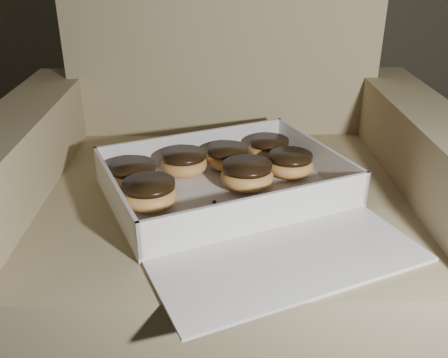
% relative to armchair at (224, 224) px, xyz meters
% --- Properties ---
extents(armchair, '(0.83, 0.70, 0.87)m').
position_rel_armchair_xyz_m(armchair, '(0.00, 0.00, 0.00)').
color(armchair, tan).
rests_on(armchair, floor).
extents(bakery_box, '(0.52, 0.56, 0.07)m').
position_rel_armchair_xyz_m(bakery_box, '(0.02, -0.12, 0.13)').
color(bakery_box, silver).
rests_on(bakery_box, armchair).
extents(donut_a, '(0.09, 0.09, 0.05)m').
position_rel_armchair_xyz_m(donut_a, '(-0.12, -0.15, 0.15)').
color(donut_a, '#EAB051').
rests_on(donut_a, bakery_box).
extents(donut_b, '(0.09, 0.09, 0.04)m').
position_rel_armchair_xyz_m(donut_b, '(-0.16, -0.07, 0.15)').
color(donut_b, '#EAB051').
rests_on(donut_b, bakery_box).
extents(donut_c, '(0.08, 0.08, 0.04)m').
position_rel_armchair_xyz_m(donut_c, '(0.01, 0.00, 0.15)').
color(donut_c, '#EAB051').
rests_on(donut_c, bakery_box).
extents(donut_d, '(0.08, 0.08, 0.04)m').
position_rel_armchair_xyz_m(donut_d, '(0.12, -0.03, 0.15)').
color(donut_d, '#EAB051').
rests_on(donut_d, bakery_box).
extents(donut_e, '(0.08, 0.08, 0.04)m').
position_rel_armchair_xyz_m(donut_e, '(0.09, 0.04, 0.15)').
color(donut_e, '#EAB051').
rests_on(donut_e, bakery_box).
extents(donut_f, '(0.09, 0.09, 0.04)m').
position_rel_armchair_xyz_m(donut_f, '(-0.07, -0.02, 0.15)').
color(donut_f, '#EAB051').
rests_on(donut_f, bakery_box).
extents(donut_g, '(0.09, 0.09, 0.05)m').
position_rel_armchair_xyz_m(donut_g, '(0.04, -0.08, 0.15)').
color(donut_g, '#EAB051').
rests_on(donut_g, bakery_box).
extents(crumb_a, '(0.01, 0.01, 0.00)m').
position_rel_armchair_xyz_m(crumb_a, '(-0.02, -0.13, 0.13)').
color(crumb_a, black).
rests_on(crumb_a, bakery_box).
extents(crumb_b, '(0.01, 0.01, 0.00)m').
position_rel_armchair_xyz_m(crumb_b, '(-0.10, -0.15, 0.13)').
color(crumb_b, black).
rests_on(crumb_b, bakery_box).
extents(crumb_c, '(0.01, 0.01, 0.00)m').
position_rel_armchair_xyz_m(crumb_c, '(-0.07, -0.22, 0.13)').
color(crumb_c, black).
rests_on(crumb_c, bakery_box).
extents(crumb_d, '(0.01, 0.01, 0.00)m').
position_rel_armchair_xyz_m(crumb_d, '(0.16, -0.08, 0.13)').
color(crumb_d, black).
rests_on(crumb_d, bakery_box).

